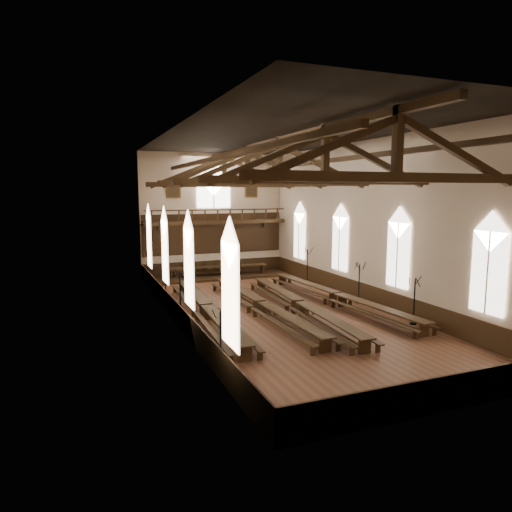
{
  "coord_description": "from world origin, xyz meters",
  "views": [
    {
      "loc": [
        -10.66,
        -23.39,
        6.9
      ],
      "look_at": [
        -0.79,
        1.5,
        3.11
      ],
      "focal_mm": 32.0,
      "sensor_mm": 36.0,
      "label": 1
    }
  ],
  "objects": [
    {
      "name": "ground",
      "position": [
        0.0,
        0.0,
        0.0
      ],
      "size": [
        26.0,
        26.0,
        0.0
      ],
      "primitive_type": "plane",
      "color": "brown",
      "rests_on": "ground"
    },
    {
      "name": "room_walls",
      "position": [
        0.0,
        0.0,
        6.46
      ],
      "size": [
        26.0,
        26.0,
        26.0
      ],
      "color": "beige",
      "rests_on": "ground"
    },
    {
      "name": "wainscot_band",
      "position": [
        0.0,
        0.0,
        0.6
      ],
      "size": [
        12.0,
        26.0,
        1.2
      ],
      "color": "#331F0F",
      "rests_on": "ground"
    },
    {
      "name": "side_windows",
      "position": [
        -0.0,
        -0.0,
        3.74
      ],
      "size": [
        11.85,
        19.8,
        4.5
      ],
      "color": "white",
      "rests_on": "room_walls"
    },
    {
      "name": "end_window",
      "position": [
        0.0,
        12.9,
        7.22
      ],
      "size": [
        2.8,
        0.12,
        3.8
      ],
      "color": "white",
      "rests_on": "room_walls"
    },
    {
      "name": "minstrels_gallery",
      "position": [
        0.0,
        12.66,
        3.91
      ],
      "size": [
        11.8,
        1.24,
        3.7
      ],
      "color": "#3C2713",
      "rests_on": "room_walls"
    },
    {
      "name": "portraits",
      "position": [
        0.0,
        12.9,
        7.1
      ],
      "size": [
        7.75,
        0.09,
        1.45
      ],
      "color": "brown",
      "rests_on": "room_walls"
    },
    {
      "name": "roof_trusses",
      "position": [
        0.0,
        -0.0,
        8.22
      ],
      "size": [
        11.7,
        25.7,
        2.8
      ],
      "color": "#3C2713",
      "rests_on": "room_walls"
    },
    {
      "name": "refectory_row_a",
      "position": [
        -4.18,
        0.29,
        0.56
      ],
      "size": [
        1.88,
        14.62,
        0.77
      ],
      "color": "#3C2713",
      "rests_on": "ground"
    },
    {
      "name": "refectory_row_b",
      "position": [
        -1.05,
        -0.05,
        0.55
      ],
      "size": [
        1.65,
        14.49,
        0.76
      ],
      "color": "#3C2713",
      "rests_on": "ground"
    },
    {
      "name": "refectory_row_c",
      "position": [
        1.03,
        -0.78,
        0.55
      ],
      "size": [
        1.96,
        14.53,
        0.75
      ],
      "color": "#3C2713",
      "rests_on": "ground"
    },
    {
      "name": "refectory_row_d",
      "position": [
        4.04,
        0.14,
        0.56
      ],
      "size": [
        2.08,
        14.68,
        0.77
      ],
      "color": "#3C2713",
      "rests_on": "ground"
    },
    {
      "name": "dais",
      "position": [
        -0.17,
        11.4,
        0.1
      ],
      "size": [
        11.4,
        3.0,
        0.2
      ],
      "primitive_type": "cube",
      "color": "#331F0F",
      "rests_on": "ground"
    },
    {
      "name": "high_table",
      "position": [
        -0.17,
        11.4,
        0.84
      ],
      "size": [
        8.14,
        1.43,
        0.76
      ],
      "color": "#3C2713",
      "rests_on": "dais"
    },
    {
      "name": "high_chairs",
      "position": [
        -0.17,
        12.19,
        0.78
      ],
      "size": [
        4.99,
        0.5,
        1.07
      ],
      "color": "#3C2713",
      "rests_on": "dais"
    },
    {
      "name": "candelabrum_left_near",
      "position": [
        -5.55,
        -6.68,
        0.71
      ],
      "size": [
        0.71,
        0.66,
        2.34
      ],
      "color": "black",
      "rests_on": "ground"
    },
    {
      "name": "candelabrum_left_mid",
      "position": [
        -5.55,
        0.73,
        0.84
      ],
      "size": [
        0.75,
        0.85,
        2.76
      ],
      "color": "black",
      "rests_on": "ground"
    },
    {
      "name": "candelabrum_left_far",
      "position": [
        -5.55,
        5.11,
        0.72
      ],
      "size": [
        0.7,
        0.7,
        2.37
      ],
      "color": "black",
      "rests_on": "ground"
    },
    {
      "name": "candelabrum_right_near",
      "position": [
        5.55,
        -4.89,
        0.77
      ],
      "size": [
        0.76,
        0.75,
        2.55
      ],
      "color": "black",
      "rests_on": "ground"
    },
    {
      "name": "candelabrum_right_mid",
      "position": [
        5.55,
        0.1,
        0.79
      ],
      "size": [
        0.79,
        0.73,
        2.6
      ],
      "color": "black",
      "rests_on": "ground"
    },
    {
      "name": "candelabrum_right_far",
      "position": [
        5.55,
        6.89,
        0.83
      ],
      "size": [
        0.8,
        0.82,
        2.74
      ],
      "color": "black",
      "rests_on": "ground"
    }
  ]
}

